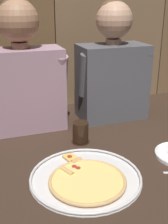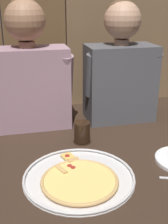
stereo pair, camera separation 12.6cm
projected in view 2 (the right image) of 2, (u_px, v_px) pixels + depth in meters
The scene contains 5 objects.
ground_plane at pixel (96, 159), 1.24m from camera, with size 3.20×3.20×0.00m, color #332319.
pizza_tray at pixel (79, 178), 1.09m from camera, with size 0.43×0.43×0.03m.
drinking_glass at pixel (82, 132), 1.37m from camera, with size 0.09×0.09×0.10m.
diner_left at pixel (28, 69), 1.46m from camera, with size 0.44×0.21×0.65m.
diner_right at pixel (120, 67), 1.56m from camera, with size 0.41×0.22×0.64m.
Camera 2 is at (-0.29, -1.04, 0.64)m, focal length 46.41 mm.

